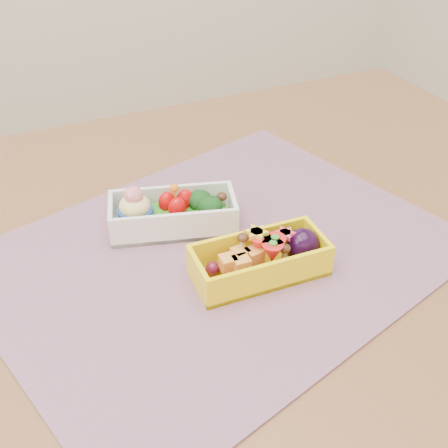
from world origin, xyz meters
name	(u,v)px	position (x,y,z in m)	size (l,w,h in m)	color
table	(185,307)	(0.00, 0.00, 0.65)	(1.20, 0.80, 0.75)	brown
placemat	(220,254)	(0.04, -0.03, 0.75)	(0.53, 0.41, 0.00)	gray
bento_white	(172,213)	(0.01, 0.04, 0.77)	(0.17, 0.11, 0.07)	white
bento_yellow	(263,258)	(0.07, -0.08, 0.77)	(0.15, 0.07, 0.05)	yellow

